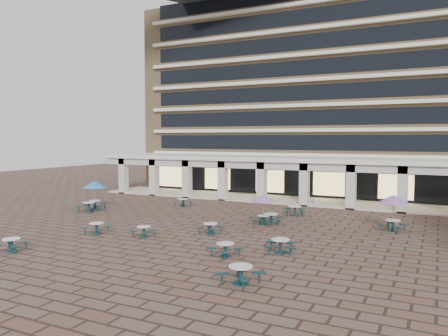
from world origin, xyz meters
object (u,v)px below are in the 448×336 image
at_px(picnic_table_1, 97,227).
at_px(planter_left, 259,197).
at_px(picnic_table_0, 11,244).
at_px(planter_right, 305,199).
at_px(picnic_table_2, 225,248).

height_order(picnic_table_1, planter_left, planter_left).
relative_size(picnic_table_0, planter_right, 1.28).
bearing_deg(planter_left, planter_right, 0.00).
bearing_deg(planter_right, planter_left, -180.00).
bearing_deg(picnic_table_1, planter_left, 77.02).
bearing_deg(picnic_table_0, planter_left, 59.19).
relative_size(picnic_table_2, planter_right, 1.28).
height_order(picnic_table_2, planter_left, planter_left).
bearing_deg(picnic_table_1, picnic_table_2, -6.36).
xyz_separation_m(picnic_table_0, picnic_table_2, (11.10, 4.37, -0.01)).
height_order(picnic_table_1, planter_right, planter_right).
xyz_separation_m(picnic_table_2, planter_left, (-5.73, 19.27, 0.00)).
distance_m(picnic_table_0, picnic_table_1, 5.67).
relative_size(picnic_table_1, planter_left, 1.07).
bearing_deg(picnic_table_1, planter_right, 64.15).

